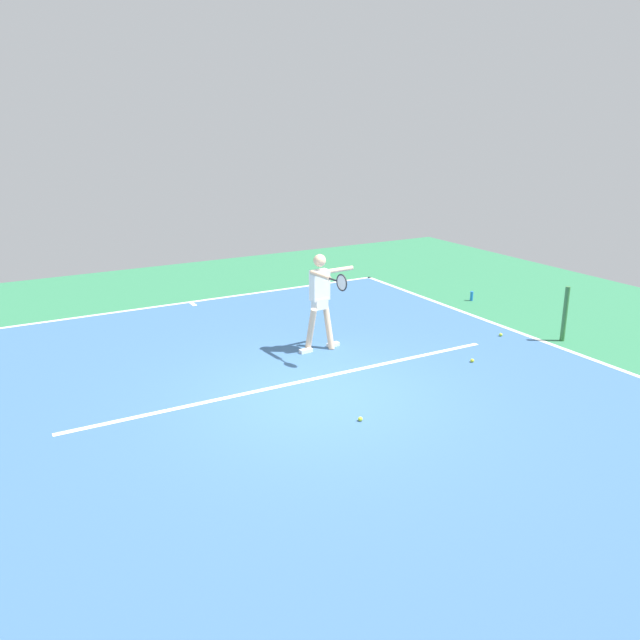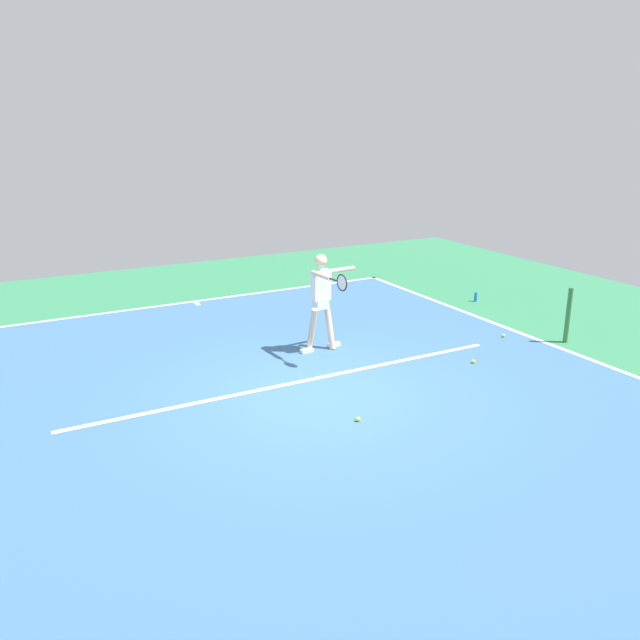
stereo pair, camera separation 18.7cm
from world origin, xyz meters
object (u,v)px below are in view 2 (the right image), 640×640
Objects in this scene: tennis_player at (322,296)px; tennis_ball_by_sideline at (473,361)px; tennis_ball_far_corner at (503,336)px; net_post at (568,315)px; water_bottle at (476,297)px; tennis_ball_near_player at (358,419)px.

tennis_ball_by_sideline is at bearing 132.54° from tennis_player.
net_post is at bearing 137.02° from tennis_ball_far_corner.
tennis_ball_far_corner is (0.83, -0.78, -0.50)m from net_post.
tennis_player reaches higher than tennis_ball_by_sideline.
net_post reaches higher than water_bottle.
water_bottle is at bearing -98.49° from net_post.
tennis_player is 2.90m from tennis_ball_by_sideline.
tennis_ball_near_player is at bearing 35.38° from water_bottle.
tennis_ball_far_corner is at bearing -157.97° from tennis_ball_near_player.
tennis_ball_near_player is 1.00× the size of tennis_ball_far_corner.
tennis_player is (4.29, -1.82, 0.50)m from net_post.
net_post is 5.39m from tennis_ball_near_player.
water_bottle is (-4.75, -1.22, -0.93)m from tennis_player.
net_post is 3.11m from water_bottle.
tennis_ball_near_player is (0.97, 2.84, -1.00)m from tennis_player.
tennis_ball_near_player is 3.12m from tennis_ball_by_sideline.
water_bottle is at bearing -131.85° from tennis_ball_by_sideline.
net_post is at bearing 152.49° from tennis_player.
net_post is at bearing -179.20° from tennis_ball_by_sideline.
net_post is 2.36m from tennis_ball_by_sideline.
tennis_ball_far_corner is (-4.43, -1.79, 0.00)m from tennis_ball_near_player.
tennis_ball_by_sideline is at bearing 48.15° from water_bottle.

